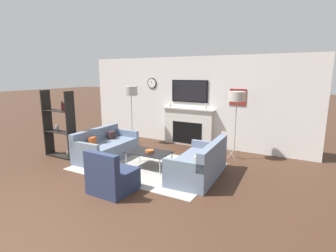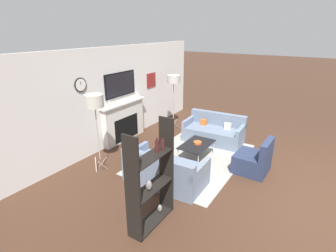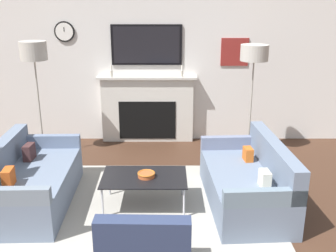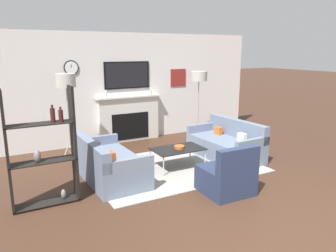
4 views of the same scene
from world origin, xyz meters
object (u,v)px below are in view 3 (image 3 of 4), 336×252
(couch_left, at_px, (31,183))
(floor_lamp_right, at_px, (256,55))
(decorative_bowl, at_px, (148,174))
(floor_lamp_left, at_px, (36,52))
(coffee_table, at_px, (146,178))
(couch_right, at_px, (250,183))

(couch_left, distance_m, floor_lamp_right, 3.62)
(couch_left, relative_size, decorative_bowl, 8.11)
(decorative_bowl, relative_size, floor_lamp_left, 0.12)
(coffee_table, bearing_deg, floor_lamp_right, 46.29)
(floor_lamp_right, bearing_deg, coffee_table, -133.71)
(coffee_table, distance_m, floor_lamp_right, 2.59)
(couch_left, height_order, decorative_bowl, couch_left)
(couch_left, height_order, floor_lamp_right, floor_lamp_right)
(floor_lamp_left, bearing_deg, floor_lamp_right, -0.00)
(couch_left, height_order, couch_right, couch_right)
(coffee_table, distance_m, decorative_bowl, 0.06)
(couch_right, bearing_deg, floor_lamp_left, 151.96)
(couch_left, xyz_separation_m, decorative_bowl, (1.43, -0.06, 0.15))
(couch_right, distance_m, floor_lamp_right, 2.09)
(couch_right, relative_size, decorative_bowl, 8.19)
(couch_right, relative_size, floor_lamp_right, 0.98)
(couch_left, height_order, floor_lamp_left, floor_lamp_left)
(decorative_bowl, bearing_deg, couch_left, 177.39)
(coffee_table, xyz_separation_m, floor_lamp_right, (1.57, 1.64, 1.24))
(floor_lamp_right, bearing_deg, couch_left, -151.86)
(decorative_bowl, distance_m, floor_lamp_right, 2.56)
(couch_right, distance_m, coffee_table, 1.26)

